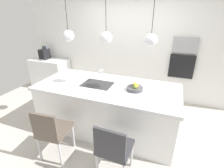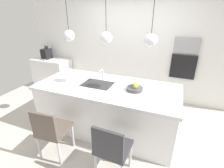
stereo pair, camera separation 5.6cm
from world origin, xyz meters
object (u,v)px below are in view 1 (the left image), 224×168
at_px(microwave, 185,45).
at_px(chair_near, 52,130).
at_px(fruit_bowl, 135,88).
at_px(coffee_machine, 44,54).
at_px(oven, 181,66).
at_px(chair_middle, 113,148).

xyz_separation_m(microwave, chair_near, (-1.77, -2.56, -0.95)).
relative_size(fruit_bowl, microwave, 0.52).
height_order(coffee_machine, oven, oven).
height_order(chair_near, chair_middle, chair_near).
bearing_deg(chair_near, fruit_bowl, 43.72).
bearing_deg(coffee_machine, microwave, 4.47).
distance_m(coffee_machine, microwave, 3.83).
relative_size(fruit_bowl, oven, 0.50).
height_order(oven, chair_near, oven).
bearing_deg(chair_near, oven, 55.24).
xyz_separation_m(microwave, oven, (0.00, 0.00, -0.50)).
bearing_deg(chair_middle, oven, 72.77).
bearing_deg(oven, chair_middle, -107.23).
bearing_deg(coffee_machine, chair_middle, -36.91).
xyz_separation_m(coffee_machine, chair_middle, (3.00, -2.26, -0.51)).
distance_m(oven, chair_near, 3.14).
relative_size(microwave, chair_middle, 0.61).
distance_m(fruit_bowl, chair_near, 1.48).
relative_size(microwave, oven, 0.96).
xyz_separation_m(chair_near, chair_middle, (0.98, 0.00, -0.00)).
height_order(fruit_bowl, coffee_machine, coffee_machine).
bearing_deg(fruit_bowl, chair_middle, -92.04).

